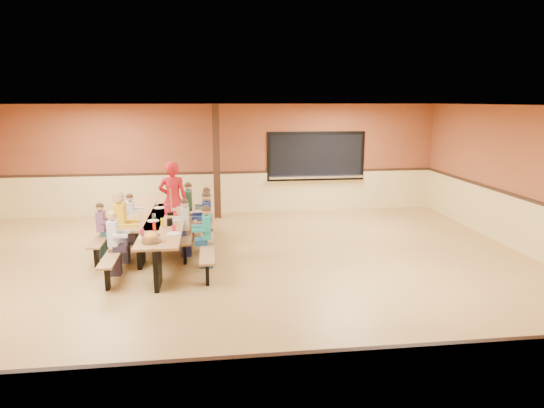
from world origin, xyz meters
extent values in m
plane|color=olive|center=(0.00, 0.00, 0.00)|extent=(12.00, 12.00, 0.00)
cube|color=brown|center=(0.00, 5.00, 1.50)|extent=(12.00, 0.04, 3.00)
cube|color=brown|center=(0.00, -5.00, 1.50)|extent=(12.00, 0.04, 3.00)
cube|color=white|center=(0.00, 0.00, 3.00)|extent=(12.00, 10.00, 0.04)
cube|color=black|center=(2.60, 4.97, 1.55)|extent=(2.60, 0.06, 1.20)
cube|color=silver|center=(2.60, 4.88, 0.98)|extent=(2.70, 0.28, 0.06)
cube|color=black|center=(-0.20, 4.40, 1.50)|extent=(0.18, 0.18, 3.00)
cube|color=#9C6C3E|center=(-1.29, 1.08, 0.72)|extent=(0.75, 3.60, 0.04)
cube|color=black|center=(-1.29, -0.47, 0.35)|extent=(0.08, 0.60, 0.70)
cube|color=black|center=(-1.29, 2.63, 0.35)|extent=(0.08, 0.60, 0.70)
cube|color=#9C6C3E|center=(-2.11, 1.08, 0.43)|extent=(0.26, 3.60, 0.04)
cube|color=black|center=(-2.11, 1.08, 0.21)|extent=(0.06, 0.18, 0.41)
cube|color=#9C6C3E|center=(-0.46, 1.08, 0.43)|extent=(0.26, 3.60, 0.04)
cube|color=black|center=(-0.46, 1.08, 0.21)|extent=(0.06, 0.18, 0.41)
cube|color=#9C6C3E|center=(-1.72, 2.25, 0.72)|extent=(0.75, 3.60, 0.04)
cube|color=black|center=(-1.72, 0.70, 0.35)|extent=(0.08, 0.60, 0.70)
cube|color=black|center=(-1.72, 3.80, 0.35)|extent=(0.08, 0.60, 0.70)
cube|color=#9C6C3E|center=(-2.54, 2.25, 0.43)|extent=(0.26, 3.60, 0.04)
cube|color=black|center=(-2.54, 2.25, 0.21)|extent=(0.06, 0.18, 0.41)
cube|color=#9C6C3E|center=(-0.89, 2.25, 0.43)|extent=(0.26, 3.60, 0.04)
cube|color=black|center=(-0.89, 2.25, 0.21)|extent=(0.06, 0.18, 0.41)
imported|color=#A71317|center=(-1.22, 2.55, 0.88)|extent=(0.66, 0.45, 1.77)
cylinder|color=red|center=(-1.27, 1.73, 0.85)|extent=(0.16, 0.16, 0.22)
cube|color=black|center=(-1.16, 0.81, 0.80)|extent=(0.10, 0.14, 0.13)
cylinder|color=yellow|center=(-1.29, 0.69, 0.82)|extent=(0.06, 0.06, 0.17)
cylinder|color=#B2140F|center=(-1.41, 0.43, 0.82)|extent=(0.06, 0.06, 0.17)
cube|color=black|center=(-1.20, 1.70, 0.77)|extent=(0.16, 0.16, 0.06)
cube|color=#9C6C3E|center=(-1.20, 1.70, 1.05)|extent=(0.02, 0.09, 0.50)
camera|label=1|loc=(-0.36, -8.38, 3.09)|focal=32.00mm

